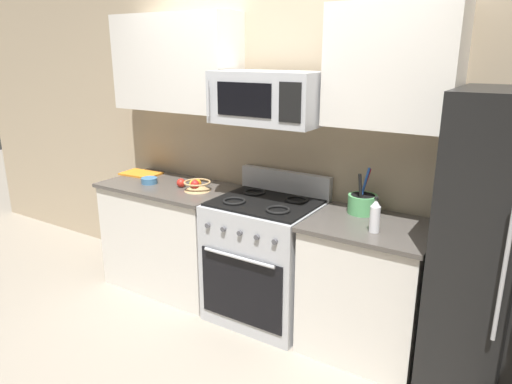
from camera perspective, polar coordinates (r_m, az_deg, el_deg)
The scene contains 14 objects.
ground_plane at distance 3.33m, azimuth -5.17°, elevation -19.53°, with size 16.00×16.00×0.00m, color gray.
wall_back at distance 3.63m, azimuth 4.43°, elevation 6.08°, with size 8.00×0.10×2.60m, color tan.
counter_left at distance 4.09m, azimuth -10.29°, elevation -5.22°, with size 1.11×0.64×0.91m.
range_oven at distance 3.56m, azimuth 1.13°, elevation -8.10°, with size 0.76×0.69×1.09m.
counter_right at distance 3.27m, azimuth 13.28°, elevation -11.29°, with size 0.80×0.64×0.91m.
microwave at distance 3.27m, azimuth 1.51°, elevation 11.38°, with size 0.77×0.44×0.35m.
upper_cabinets_left at distance 3.94m, azimuth -9.70°, elevation 15.20°, with size 1.10×0.34×0.75m.
upper_cabinets_right at distance 3.06m, azimuth 16.30°, elevation 14.43°, with size 0.79×0.34×0.75m.
utensil_crock at distance 3.26m, azimuth 12.80°, elevation -1.33°, with size 0.20×0.20×0.32m.
fruit_basket at distance 3.73m, azimuth -7.20°, elevation 0.81°, with size 0.21×0.21×0.10m.
apple_loose at distance 3.85m, azimuth -9.10°, elevation 1.10°, with size 0.07×0.07×0.07m, color red.
cutting_board at distance 4.33m, azimuth -13.80°, elevation 2.19°, with size 0.34×0.22×0.02m, color orange.
bottle_vinegar at distance 2.93m, azimuth 14.26°, elevation -2.84°, with size 0.06×0.06×0.22m.
prep_bowl at distance 4.01m, azimuth -12.84°, elevation 1.39°, with size 0.13×0.13×0.05m.
Camera 1 is at (1.68, -2.11, 1.97)m, focal length 32.92 mm.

